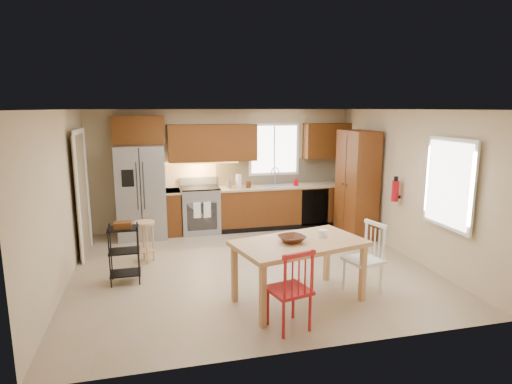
{
  "coord_description": "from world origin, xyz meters",
  "views": [
    {
      "loc": [
        -1.48,
        -6.37,
        2.52
      ],
      "look_at": [
        0.19,
        0.4,
        1.15
      ],
      "focal_mm": 30.0,
      "sensor_mm": 36.0,
      "label": 1
    }
  ],
  "objects": [
    {
      "name": "sink",
      "position": [
        1.1,
        2.2,
        0.86
      ],
      "size": [
        0.62,
        0.46,
        0.16
      ],
      "primitive_type": "cube",
      "color": "gray",
      "rests_on": "base_cabinet_run"
    },
    {
      "name": "bar_stool",
      "position": [
        -1.64,
        0.65,
        0.35
      ],
      "size": [
        0.34,
        0.34,
        0.69
      ],
      "primitive_type": null,
      "rotation": [
        0.0,
        0.0,
        -0.01
      ],
      "color": "tan",
      "rests_on": "floor"
    },
    {
      "name": "chair_red",
      "position": [
        -0.01,
        -2.0,
        0.49
      ],
      "size": [
        0.55,
        0.55,
        0.98
      ],
      "primitive_type": null,
      "rotation": [
        0.0,
        0.0,
        0.24
      ],
      "color": "#AA1A1C",
      "rests_on": "floor"
    },
    {
      "name": "window_right",
      "position": [
        2.68,
        -1.15,
        1.45
      ],
      "size": [
        0.04,
        1.02,
        1.32
      ],
      "primitive_type": "cube",
      "color": "white",
      "rests_on": "wall_right"
    },
    {
      "name": "pantry",
      "position": [
        2.43,
        1.2,
        1.05
      ],
      "size": [
        0.5,
        0.95,
        2.1
      ],
      "primitive_type": "cube",
      "color": "#582E10",
      "rests_on": "floor"
    },
    {
      "name": "ceiling",
      "position": [
        0.0,
        0.0,
        2.5
      ],
      "size": [
        5.5,
        5.0,
        0.02
      ],
      "primitive_type": "cube",
      "color": "silver",
      "rests_on": "ground"
    },
    {
      "name": "base_cabinet_run",
      "position": [
        1.29,
        2.2,
        0.45
      ],
      "size": [
        2.92,
        0.6,
        0.9
      ],
      "primitive_type": "cube",
      "color": "#582E10",
      "rests_on": "floor"
    },
    {
      "name": "table_bowl",
      "position": [
        0.23,
        -1.35,
        0.82
      ],
      "size": [
        0.41,
        0.41,
        0.08
      ],
      "primitive_type": "imported",
      "rotation": [
        0.0,
        0.0,
        0.24
      ],
      "color": "#542A16",
      "rests_on": "dining_table"
    },
    {
      "name": "upper_left_block",
      "position": [
        -0.25,
        2.33,
        1.83
      ],
      "size": [
        1.8,
        0.35,
        0.75
      ],
      "primitive_type": "cube",
      "color": "#5C2D0F",
      "rests_on": "wall_back"
    },
    {
      "name": "undercab_glow",
      "position": [
        -0.55,
        2.3,
        1.43
      ],
      "size": [
        1.6,
        0.3,
        0.01
      ],
      "primitive_type": "cube",
      "color": "#FFBF66",
      "rests_on": "wall_back"
    },
    {
      "name": "utility_cart",
      "position": [
        -1.92,
        -0.16,
        0.43
      ],
      "size": [
        0.44,
        0.34,
        0.87
      ],
      "primitive_type": null,
      "rotation": [
        0.0,
        0.0,
        0.01
      ],
      "color": "black",
      "rests_on": "floor"
    },
    {
      "name": "refrigerator",
      "position": [
        -1.7,
        2.12,
        0.91
      ],
      "size": [
        0.92,
        0.75,
        1.82
      ],
      "primitive_type": "cube",
      "color": "gray",
      "rests_on": "floor"
    },
    {
      "name": "backsplash",
      "position": [
        1.29,
        2.48,
        1.18
      ],
      "size": [
        2.92,
        0.03,
        0.55
      ],
      "primitive_type": "cube",
      "color": "beige",
      "rests_on": "wall_back"
    },
    {
      "name": "doorway",
      "position": [
        -2.67,
        1.3,
        1.05
      ],
      "size": [
        0.04,
        0.95,
        2.1
      ],
      "primitive_type": "cube",
      "color": "#8C7A59",
      "rests_on": "wall_left"
    },
    {
      "name": "window_back",
      "position": [
        1.1,
        2.48,
        1.65
      ],
      "size": [
        1.12,
        0.04,
        1.12
      ],
      "primitive_type": "cube",
      "color": "white",
      "rests_on": "wall_back"
    },
    {
      "name": "dishwasher",
      "position": [
        1.85,
        1.91,
        0.45
      ],
      "size": [
        0.6,
        0.02,
        0.78
      ],
      "primitive_type": "cube",
      "color": "black",
      "rests_on": "floor"
    },
    {
      "name": "range_stove",
      "position": [
        -0.55,
        2.19,
        0.46
      ],
      "size": [
        0.76,
        0.63,
        0.92
      ],
      "primitive_type": "cube",
      "color": "gray",
      "rests_on": "floor"
    },
    {
      "name": "base_cabinet_narrow",
      "position": [
        -1.1,
        2.2,
        0.45
      ],
      "size": [
        0.3,
        0.6,
        0.9
      ],
      "primitive_type": "cube",
      "color": "#582E10",
      "rests_on": "floor"
    },
    {
      "name": "floor",
      "position": [
        0.0,
        0.0,
        0.0
      ],
      "size": [
        5.5,
        5.5,
        0.0
      ],
      "primitive_type": "plane",
      "color": "#9E8870",
      "rests_on": "ground"
    },
    {
      "name": "fire_extinguisher",
      "position": [
        2.63,
        0.15,
        1.1
      ],
      "size": [
        0.12,
        0.12,
        0.36
      ],
      "primitive_type": "cylinder",
      "color": "#A80B14",
      "rests_on": "wall_right"
    },
    {
      "name": "wall_front",
      "position": [
        0.0,
        -2.5,
        1.25
      ],
      "size": [
        5.5,
        0.02,
        2.5
      ],
      "primitive_type": "cube",
      "color": "#CCB793",
      "rests_on": "ground"
    },
    {
      "name": "canister_wood",
      "position": [
        0.45,
        2.12,
        0.97
      ],
      "size": [
        0.1,
        0.1,
        0.14
      ],
      "primitive_type": "cylinder",
      "color": "#542A16",
      "rests_on": "base_cabinet_run"
    },
    {
      "name": "dining_table",
      "position": [
        0.34,
        -1.35,
        0.41
      ],
      "size": [
        1.84,
        1.31,
        0.81
      ],
      "primitive_type": null,
      "rotation": [
        0.0,
        0.0,
        0.24
      ],
      "color": "tan",
      "rests_on": "floor"
    },
    {
      "name": "upper_right_block",
      "position": [
        2.25,
        2.33,
        1.83
      ],
      "size": [
        1.0,
        0.35,
        0.75
      ],
      "primitive_type": "cube",
      "color": "#5C2D0F",
      "rests_on": "wall_back"
    },
    {
      "name": "paper_towel",
      "position": [
        0.25,
        2.15,
        1.04
      ],
      "size": [
        0.12,
        0.12,
        0.28
      ],
      "primitive_type": "cylinder",
      "color": "white",
      "rests_on": "base_cabinet_run"
    },
    {
      "name": "wall_back",
      "position": [
        0.0,
        2.5,
        1.25
      ],
      "size": [
        5.5,
        0.02,
        2.5
      ],
      "primitive_type": "cube",
      "color": "#CCB793",
      "rests_on": "ground"
    },
    {
      "name": "wall_right",
      "position": [
        2.75,
        0.0,
        1.25
      ],
      "size": [
        0.02,
        5.0,
        2.5
      ],
      "primitive_type": "cube",
      "color": "#CCB793",
      "rests_on": "ground"
    },
    {
      "name": "soap_bottle",
      "position": [
        1.48,
        2.1,
        1.0
      ],
      "size": [
        0.09,
        0.09,
        0.19
      ],
      "primitive_type": "imported",
      "color": "#A80B14",
      "rests_on": "base_cabinet_run"
    },
    {
      "name": "chair_white",
      "position": [
        1.29,
        -1.3,
        0.49
      ],
      "size": [
        0.55,
        0.55,
        0.98
      ],
      "primitive_type": null,
      "rotation": [
        0.0,
        0.0,
        1.81
      ],
      "color": "white",
      "rests_on": "floor"
    },
    {
      "name": "canister_steel",
      "position": [
        0.05,
        2.15,
        0.99
      ],
      "size": [
        0.11,
        0.11,
        0.18
      ],
      "primitive_type": "cylinder",
      "color": "gray",
      "rests_on": "base_cabinet_run"
    },
    {
      "name": "wall_left",
      "position": [
        -2.75,
        0.0,
        1.25
      ],
      "size": [
        0.02,
        5.0,
        2.5
      ],
      "primitive_type": "cube",
      "color": "#CCB793",
      "rests_on": "ground"
    },
    {
      "name": "upper_over_fridge",
      "position": [
        -1.7,
        2.33,
        2.1
      ],
      "size": [
        1.0,
        0.35,
        0.55
      ],
      "primitive_type": "cube",
      "color": "#5C2D0F",
      "rests_on": "wall_back"
    },
    {
      "name": "table_jar",
      "position": [
        0.7,
        -1.25,
        0.85
      ],
      "size": [
        0.16,
        0.16,
        0.15
      ],
      "primitive_type": "cylinder",
      "rotation": [
        0.0,
        0.0,
        0.24
      ],
      "color": "white",
      "rests_on": "dining_table"
    }
  ]
}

